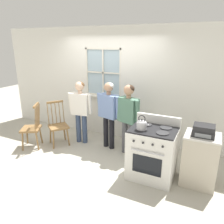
# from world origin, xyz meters

# --- Properties ---
(ground_plane) EXTENTS (16.00, 16.00, 0.00)m
(ground_plane) POSITION_xyz_m (0.00, 0.00, 0.00)
(ground_plane) COLOR #B2AD9E
(wall_back) EXTENTS (6.40, 0.16, 2.70)m
(wall_back) POSITION_xyz_m (0.01, 1.40, 1.34)
(wall_back) COLOR silver
(wall_back) RESTS_ON ground_plane
(chair_by_window) EXTENTS (0.57, 0.58, 1.03)m
(chair_by_window) POSITION_xyz_m (-0.90, 0.37, 0.46)
(chair_by_window) COLOR olive
(chair_by_window) RESTS_ON ground_plane
(chair_near_wall) EXTENTS (0.56, 0.56, 1.03)m
(chair_near_wall) POSITION_xyz_m (-1.35, -0.01, 0.46)
(chair_near_wall) COLOR olive
(chair_near_wall) RESTS_ON ground_plane
(person_elderly_left) EXTENTS (0.59, 0.25, 1.48)m
(person_elderly_left) POSITION_xyz_m (-0.47, 0.69, 0.90)
(person_elderly_left) COLOR #384766
(person_elderly_left) RESTS_ON ground_plane
(person_teen_center) EXTENTS (0.61, 0.32, 1.52)m
(person_teen_center) POSITION_xyz_m (0.25, 0.73, 0.92)
(person_teen_center) COLOR black
(person_teen_center) RESTS_ON ground_plane
(person_adult_right) EXTENTS (0.59, 0.34, 1.52)m
(person_adult_right) POSITION_xyz_m (0.74, 0.64, 0.93)
(person_adult_right) COLOR #4C4C51
(person_adult_right) RESTS_ON ground_plane
(stove) EXTENTS (0.79, 0.68, 1.08)m
(stove) POSITION_xyz_m (1.45, 0.03, 0.47)
(stove) COLOR white
(stove) RESTS_ON ground_plane
(kettle) EXTENTS (0.21, 0.17, 0.25)m
(kettle) POSITION_xyz_m (1.28, -0.10, 1.02)
(kettle) COLOR #B7B7BC
(kettle) RESTS_ON stove
(potted_plant) EXTENTS (0.15, 0.15, 0.20)m
(potted_plant) POSITION_xyz_m (-0.07, 1.31, 1.09)
(potted_plant) COLOR beige
(potted_plant) RESTS_ON wall_back
(side_counter) EXTENTS (0.55, 0.50, 0.90)m
(side_counter) POSITION_xyz_m (2.23, 0.18, 0.45)
(side_counter) COLOR beige
(side_counter) RESTS_ON ground_plane
(stereo) EXTENTS (0.34, 0.29, 0.18)m
(stereo) POSITION_xyz_m (2.23, 0.16, 0.99)
(stereo) COLOR #232326
(stereo) RESTS_ON side_counter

